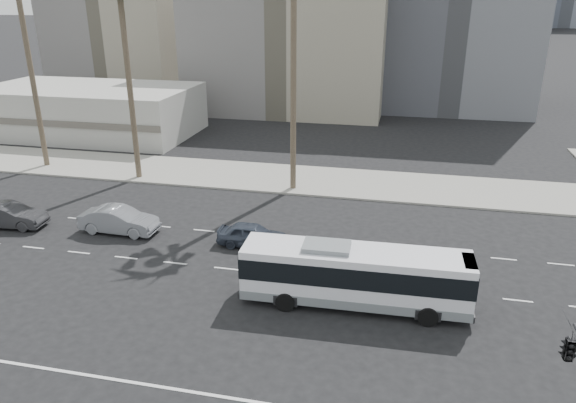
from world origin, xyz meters
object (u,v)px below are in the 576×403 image
(car_b, at_px, (119,220))
(traffic_signal, at_px, (573,357))
(city_bus, at_px, (355,274))
(car_a, at_px, (252,235))
(car_c, at_px, (9,215))

(car_b, height_order, traffic_signal, traffic_signal)
(car_b, bearing_deg, city_bus, -107.84)
(car_a, distance_m, car_c, 16.04)
(car_b, relative_size, car_c, 1.05)
(city_bus, bearing_deg, car_a, 140.28)
(city_bus, xyz_separation_m, car_b, (-15.25, 5.20, -0.81))
(city_bus, distance_m, car_a, 8.41)
(traffic_signal, bearing_deg, city_bus, 126.26)
(car_c, height_order, traffic_signal, traffic_signal)
(city_bus, bearing_deg, car_c, 167.18)
(car_c, bearing_deg, car_b, -89.29)
(car_a, bearing_deg, traffic_signal, -137.86)
(car_c, bearing_deg, city_bus, -106.21)
(car_b, bearing_deg, car_c, 96.75)
(city_bus, bearing_deg, traffic_signal, -53.91)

